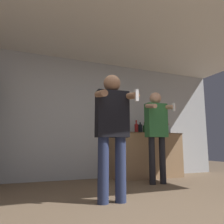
% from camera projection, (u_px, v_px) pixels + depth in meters
% --- Properties ---
extents(wall_back, '(7.00, 0.06, 2.55)m').
position_uv_depth(wall_back, '(79.00, 118.00, 4.66)').
color(wall_back, '#B2B7BC').
rests_on(wall_back, ground_plane).
extents(ceiling_slab, '(7.00, 3.29, 0.05)m').
position_uv_depth(ceiling_slab, '(102.00, 29.00, 3.57)').
color(ceiling_slab, silver).
rests_on(ceiling_slab, wall_back).
extents(counter, '(1.60, 0.58, 0.96)m').
position_uv_depth(counter, '(146.00, 155.00, 4.79)').
color(counter, '#997551').
rests_on(counter, ground_plane).
extents(bottle_brown_liquor, '(0.07, 0.07, 0.27)m').
position_uv_depth(bottle_brown_liquor, '(151.00, 129.00, 4.86)').
color(bottle_brown_liquor, '#194723').
rests_on(bottle_brown_liquor, counter).
extents(bottle_dark_rum, '(0.09, 0.09, 0.23)m').
position_uv_depth(bottle_dark_rum, '(168.00, 130.00, 5.04)').
color(bottle_dark_rum, silver).
rests_on(bottle_dark_rum, counter).
extents(bottle_amber_bourbon, '(0.09, 0.09, 0.25)m').
position_uv_depth(bottle_amber_bourbon, '(145.00, 129.00, 4.81)').
color(bottle_amber_bourbon, '#194723').
rests_on(bottle_amber_bourbon, counter).
extents(bottle_tall_gin, '(0.09, 0.09, 0.25)m').
position_uv_depth(bottle_tall_gin, '(140.00, 128.00, 4.76)').
color(bottle_tall_gin, black).
rests_on(bottle_tall_gin, counter).
extents(bottle_green_wine, '(0.08, 0.08, 0.30)m').
position_uv_depth(bottle_green_wine, '(136.00, 128.00, 4.73)').
color(bottle_green_wine, maroon).
rests_on(bottle_green_wine, counter).
extents(person_woman_foreground, '(0.49, 0.50, 1.59)m').
position_uv_depth(person_woman_foreground, '(112.00, 126.00, 2.75)').
color(person_woman_foreground, navy).
rests_on(person_woman_foreground, ground_plane).
extents(person_man_side, '(0.47, 0.46, 1.69)m').
position_uv_depth(person_man_side, '(157.00, 127.00, 4.06)').
color(person_man_side, black).
rests_on(person_man_side, ground_plane).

